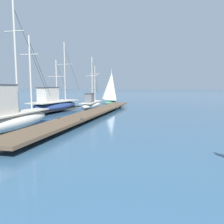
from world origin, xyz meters
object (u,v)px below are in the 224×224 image
fishing_boat_1 (54,104)px  fishing_boat_2 (91,103)px  fishing_boat_0 (13,117)px  distant_sailboat (111,89)px

fishing_boat_1 → fishing_boat_2: (2.21, 4.75, -0.20)m
fishing_boat_1 → fishing_boat_0: bearing=-74.8°
fishing_boat_1 → distant_sailboat: bearing=72.4°
distant_sailboat → fishing_boat_1: bearing=-107.6°
fishing_boat_0 → fishing_boat_1: (-2.47, 9.06, -0.04)m
fishing_boat_2 → distant_sailboat: (0.94, 5.20, 1.69)m
fishing_boat_0 → fishing_boat_2: 13.81m
fishing_boat_1 → distant_sailboat: 10.54m
fishing_boat_0 → fishing_boat_1: size_ratio=0.84×
fishing_boat_0 → fishing_boat_1: bearing=105.2°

